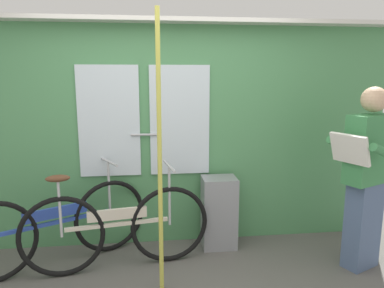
{
  "coord_description": "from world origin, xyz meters",
  "views": [
    {
      "loc": [
        -0.15,
        -2.51,
        1.74
      ],
      "look_at": [
        0.23,
        0.68,
        1.13
      ],
      "focal_mm": 33.79,
      "sensor_mm": 36.0,
      "label": 1
    }
  ],
  "objects": [
    {
      "name": "passenger_reading_newspaper",
      "position": [
        1.75,
        0.37,
        0.87
      ],
      "size": [
        0.62,
        0.56,
        1.65
      ],
      "rotation": [
        0.0,
        0.0,
        3.57
      ],
      "color": "slate",
      "rests_on": "ground_plane"
    },
    {
      "name": "train_door_wall",
      "position": [
        -0.01,
        1.14,
        1.19
      ],
      "size": [
        4.69,
        0.28,
        2.27
      ],
      "color": "#4C8C56",
      "rests_on": "ground_plane"
    },
    {
      "name": "bicycle_leaning_behind",
      "position": [
        -1.03,
        0.71,
        0.39
      ],
      "size": [
        1.58,
        0.88,
        0.94
      ],
      "rotation": [
        0.0,
        0.0,
        0.49
      ],
      "color": "black",
      "rests_on": "ground_plane"
    },
    {
      "name": "bicycle_near_door",
      "position": [
        -0.46,
        0.59,
        0.39
      ],
      "size": [
        1.67,
        0.46,
        0.94
      ],
      "rotation": [
        0.0,
        0.0,
        0.17
      ],
      "color": "black",
      "rests_on": "ground_plane"
    },
    {
      "name": "handrail_pole",
      "position": [
        -0.08,
        0.22,
        1.12
      ],
      "size": [
        0.04,
        0.04,
        2.23
      ],
      "primitive_type": "cylinder",
      "color": "#C6C14C",
      "rests_on": "ground_plane"
    },
    {
      "name": "trash_bin_by_wall",
      "position": [
        0.53,
        0.92,
        0.37
      ],
      "size": [
        0.34,
        0.28,
        0.73
      ],
      "primitive_type": "cube",
      "color": "gray",
      "rests_on": "ground_plane"
    }
  ]
}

